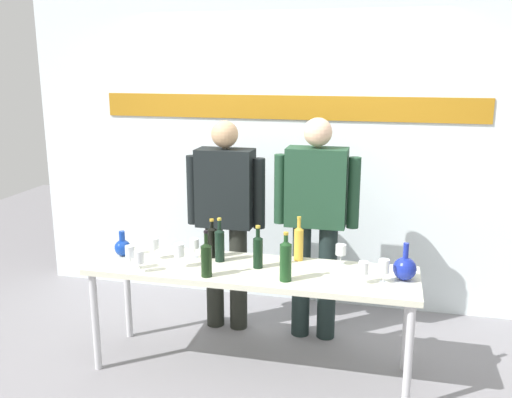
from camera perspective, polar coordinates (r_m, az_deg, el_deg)
The scene contains 21 objects.
ground_plane at distance 4.09m, azimuth -0.52°, elevation -16.93°, with size 10.00×10.00×0.00m, color gray.
back_wall at distance 4.82m, azimuth 3.23°, elevation 6.78°, with size 4.64×0.11×3.00m.
display_table at distance 3.78m, azimuth -0.54°, elevation -7.99°, with size 2.20×0.59×0.75m.
decanter_blue_left at distance 4.09m, azimuth -13.45°, elevation -4.78°, with size 0.12×0.12×0.18m.
decanter_blue_right at distance 3.66m, azimuth 14.93°, elevation -6.81°, with size 0.15×0.15×0.24m.
presenter_left at distance 4.34m, azimuth -3.11°, elevation -1.35°, with size 0.62×0.22×1.67m.
presenter_right at distance 4.19m, azimuth 6.11°, elevation -1.56°, with size 0.64×0.22×1.70m.
wine_bottle_0 at distance 3.88m, azimuth 4.38°, elevation -4.38°, with size 0.06×0.06×0.31m.
wine_bottle_1 at distance 3.60m, azimuth -5.09°, elevation -6.01°, with size 0.07×0.07×0.31m.
wine_bottle_2 at distance 3.73m, azimuth 0.20°, elevation -5.21°, with size 0.07×0.07×0.29m.
wine_bottle_3 at distance 3.86m, azimuth -3.73°, elevation -4.54°, with size 0.07×0.07×0.31m.
wine_bottle_4 at distance 3.94m, azimuth -4.50°, elevation -4.24°, with size 0.07×0.07×0.28m.
wine_bottle_5 at distance 3.51m, azimuth 3.05°, elevation -6.16°, with size 0.08×0.08×0.32m.
wine_glass_left_0 at distance 3.74m, azimuth -11.82°, elevation -5.86°, with size 0.06×0.06×0.15m.
wine_glass_left_1 at distance 3.96m, azimuth -10.39°, elevation -4.52°, with size 0.07×0.07×0.15m.
wine_glass_left_2 at distance 3.77m, azimuth -7.85°, elevation -5.23°, with size 0.07×0.07×0.17m.
wine_glass_left_3 at distance 3.95m, azimuth -6.31°, elevation -4.58°, with size 0.06×0.06×0.14m.
wine_glass_left_4 at distance 3.80m, azimuth -12.73°, elevation -5.33°, with size 0.06×0.06×0.16m.
wine_glass_right_0 at distance 3.83m, azimuth 8.65°, elevation -5.18°, with size 0.07×0.07×0.14m.
wine_glass_right_1 at distance 3.54m, azimuth 10.91°, elevation -6.96°, with size 0.06×0.06×0.14m.
wine_glass_right_2 at distance 3.58m, azimuth 12.92°, elevation -6.72°, with size 0.07×0.07×0.15m.
Camera 1 is at (0.86, -3.41, 2.09)m, focal length 39.21 mm.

